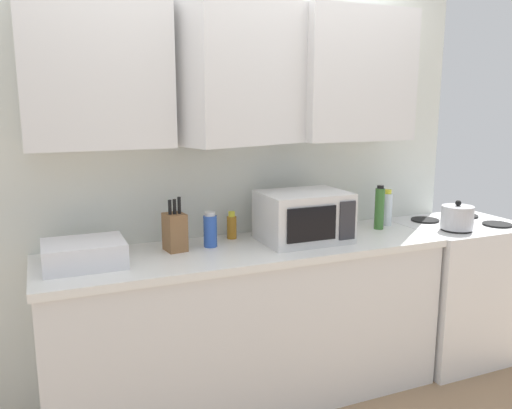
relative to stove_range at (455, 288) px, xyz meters
name	(u,v)px	position (x,y,z in m)	size (l,w,h in m)	color
wall_back_with_cabinets	(232,120)	(-1.49, 0.25, 1.12)	(3.07, 0.53, 2.60)	silver
counter_run	(248,324)	(-1.49, 0.02, 0.00)	(2.20, 0.63, 0.90)	silver
stove_range	(455,288)	(0.00, 0.00, 0.00)	(0.76, 0.64, 0.91)	silver
kettle	(457,217)	(-0.17, -0.14, 0.53)	(0.19, 0.19, 0.18)	#B2B2B7
microwave	(304,217)	(-1.15, 0.02, 0.59)	(0.48, 0.37, 0.28)	silver
dish_rack	(84,254)	(-2.33, 0.02, 0.51)	(0.38, 0.30, 0.12)	silver
knife_block	(175,231)	(-1.87, 0.10, 0.55)	(0.12, 0.13, 0.29)	brown
bottle_green_oil	(379,208)	(-0.58, 0.08, 0.58)	(0.06, 0.06, 0.27)	#386B2D
bottle_amber_vinegar	(232,226)	(-1.50, 0.22, 0.52)	(0.06, 0.06, 0.16)	#AD701E
bottle_spice_jar	(343,213)	(-0.78, 0.19, 0.55)	(0.05, 0.05, 0.20)	#BC6638
bottle_clear_tall	(387,208)	(-0.48, 0.15, 0.56)	(0.07, 0.07, 0.23)	silver
bottle_blue_cleaner	(210,230)	(-1.67, 0.10, 0.54)	(0.07, 0.07, 0.19)	#2D56B7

